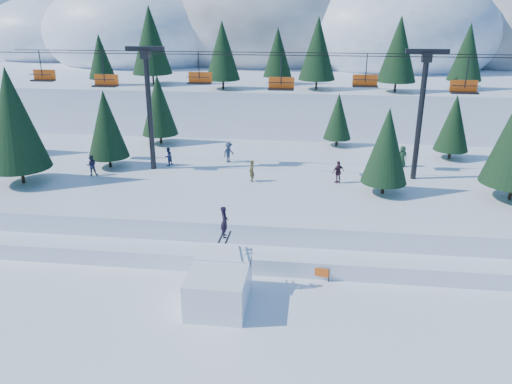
# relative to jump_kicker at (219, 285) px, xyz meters

# --- Properties ---
(ground) EXTENTS (160.00, 160.00, 0.00)m
(ground) POSITION_rel_jump_kicker_xyz_m (0.05, -1.65, -1.21)
(ground) COLOR white
(ground) RESTS_ON ground
(mid_shelf) EXTENTS (70.00, 22.00, 2.50)m
(mid_shelf) POSITION_rel_jump_kicker_xyz_m (0.05, 16.35, 0.04)
(mid_shelf) COLOR white
(mid_shelf) RESTS_ON ground
(berm) EXTENTS (70.00, 6.00, 1.10)m
(berm) POSITION_rel_jump_kicker_xyz_m (0.05, 6.35, -0.66)
(berm) COLOR white
(berm) RESTS_ON ground
(mountain_ridge) EXTENTS (119.00, 60.00, 26.46)m
(mountain_ridge) POSITION_rel_jump_kicker_xyz_m (-5.05, 71.71, 8.43)
(mountain_ridge) COLOR white
(mountain_ridge) RESTS_ON ground
(jump_kicker) EXTENTS (3.20, 4.40, 5.33)m
(jump_kicker) POSITION_rel_jump_kicker_xyz_m (0.00, 0.00, 0.00)
(jump_kicker) COLOR white
(jump_kicker) RESTS_ON ground
(chairlift) EXTENTS (46.00, 3.21, 10.28)m
(chairlift) POSITION_rel_jump_kicker_xyz_m (1.04, 16.39, 8.11)
(chairlift) COLOR black
(chairlift) RESTS_ON mid_shelf
(conifer_stand) EXTENTS (62.71, 18.45, 9.15)m
(conifer_stand) POSITION_rel_jump_kicker_xyz_m (2.70, 16.18, 5.67)
(conifer_stand) COLOR black
(conifer_stand) RESTS_ON mid_shelf
(distant_skiers) EXTENTS (27.09, 6.52, 1.87)m
(distant_skiers) POSITION_rel_jump_kicker_xyz_m (-1.11, 16.94, 2.18)
(distant_skiers) COLOR #2B3A50
(distant_skiers) RESTS_ON mid_shelf
(banner_near) EXTENTS (2.79, 0.69, 0.90)m
(banner_near) POSITION_rel_jump_kicker_xyz_m (4.76, 3.48, -0.67)
(banner_near) COLOR black
(banner_near) RESTS_ON ground
(banner_far) EXTENTS (2.68, 1.05, 0.90)m
(banner_far) POSITION_rel_jump_kicker_xyz_m (9.17, 4.33, -0.67)
(banner_far) COLOR black
(banner_far) RESTS_ON ground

